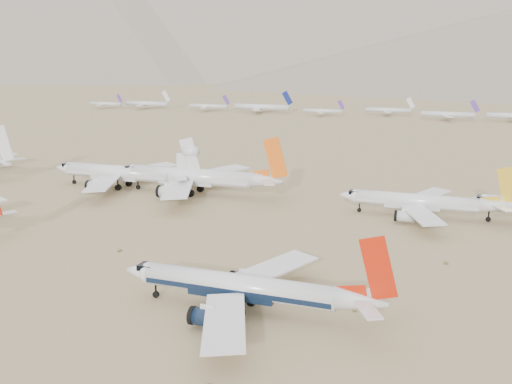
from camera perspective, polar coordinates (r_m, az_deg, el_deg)
ground at (r=105.15m, az=-3.73°, el=-10.22°), size 7000.00×7000.00×0.00m
main_airliner at (r=96.50m, az=-0.70°, el=-9.59°), size 45.09×44.04×15.91m
row2_gold_tail at (r=158.89m, az=16.39°, el=-0.98°), size 43.24×42.29×15.40m
row2_orange_tail at (r=179.38m, az=-5.89°, el=1.46°), size 54.87×53.68×19.57m
row2_white_trijet at (r=191.49m, az=-12.84°, el=1.88°), size 51.45×50.28×18.23m
distant_storage_row at (r=430.64m, az=13.66°, el=7.84°), size 516.58×55.17×15.43m
mountain_range at (r=1742.78m, az=22.00°, el=17.17°), size 7354.00×3024.00×470.00m
desert_scrub at (r=98.55m, az=-20.51°, el=-12.58°), size 233.60×121.67×0.63m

